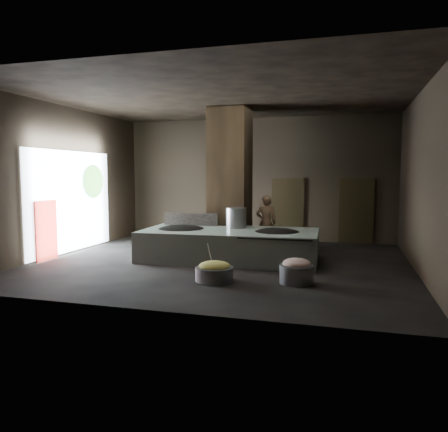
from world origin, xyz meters
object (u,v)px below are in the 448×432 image
(meat_basin, at_px, (296,274))
(cook, at_px, (266,223))
(veg_basin, at_px, (215,274))
(wok_right, at_px, (277,235))
(stock_pot, at_px, (236,219))
(wok_left, at_px, (181,232))
(hearth_platform, at_px, (230,245))

(meat_basin, bearing_deg, cook, 109.68)
(veg_basin, bearing_deg, meat_basin, 9.30)
(wok_right, bearing_deg, stock_pot, 158.96)
(wok_left, bearing_deg, wok_right, 2.05)
(veg_basin, height_order, meat_basin, meat_basin)
(hearth_platform, bearing_deg, meat_basin, -48.07)
(hearth_platform, distance_m, wok_right, 1.39)
(hearth_platform, height_order, stock_pot, stock_pot)
(wok_left, distance_m, wok_right, 2.80)
(hearth_platform, distance_m, veg_basin, 2.53)
(stock_pot, bearing_deg, veg_basin, -84.81)
(meat_basin, bearing_deg, stock_pot, 127.46)
(hearth_platform, bearing_deg, wok_left, 179.46)
(stock_pot, relative_size, cook, 0.36)
(wok_right, relative_size, meat_basin, 1.91)
(wok_right, xyz_separation_m, meat_basin, (0.80, -2.25, -0.54))
(veg_basin, bearing_deg, hearth_platform, 97.45)
(wok_right, distance_m, stock_pot, 1.44)
(wok_left, distance_m, meat_basin, 4.23)
(hearth_platform, distance_m, stock_pot, 0.89)
(wok_right, relative_size, stock_pot, 2.25)
(hearth_platform, height_order, veg_basin, hearth_platform)
(wok_right, distance_m, meat_basin, 2.45)
(cook, bearing_deg, veg_basin, 77.99)
(hearth_platform, xyz_separation_m, wok_right, (1.35, 0.05, 0.32))
(stock_pot, bearing_deg, wok_left, -158.20)
(hearth_platform, distance_m, cook, 2.04)
(cook, xyz_separation_m, meat_basin, (1.45, -4.06, -0.68))
(hearth_platform, height_order, wok_left, wok_left)
(hearth_platform, height_order, meat_basin, hearth_platform)
(cook, bearing_deg, wok_left, 34.49)
(stock_pot, bearing_deg, hearth_platform, -95.19)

